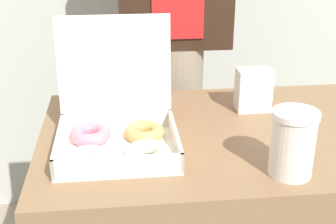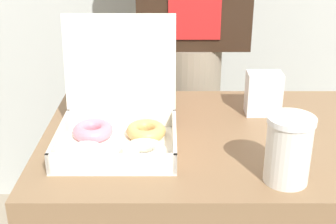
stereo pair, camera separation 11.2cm
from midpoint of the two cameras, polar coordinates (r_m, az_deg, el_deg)
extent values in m
cube|color=white|center=(1.12, -3.44, -4.52)|extent=(0.28, 0.24, 0.01)
cube|color=white|center=(1.12, -10.44, -3.29)|extent=(0.01, 0.24, 0.05)
cube|color=white|center=(1.11, 3.59, -3.33)|extent=(0.01, 0.24, 0.05)
cube|color=white|center=(1.00, -3.84, -6.38)|extent=(0.28, 0.01, 0.05)
cube|color=white|center=(1.21, -3.18, -0.81)|extent=(0.28, 0.01, 0.05)
cube|color=white|center=(1.18, -3.29, 5.95)|extent=(0.28, 0.03, 0.24)
torus|color=white|center=(1.07, -7.19, -5.10)|extent=(0.13, 0.13, 0.03)
torus|color=pink|center=(1.17, -6.57, -2.35)|extent=(0.11, 0.11, 0.03)
torus|color=silver|center=(1.06, -0.04, -5.05)|extent=(0.15, 0.15, 0.03)
torus|color=tan|center=(1.16, -0.05, -2.39)|extent=(0.13, 0.13, 0.03)
cylinder|color=silver|center=(1.01, 17.44, -4.78)|extent=(0.09, 0.09, 0.13)
cylinder|color=white|center=(0.98, 17.95, -0.99)|extent=(0.10, 0.10, 0.01)
cube|color=silver|center=(1.33, 13.84, 2.17)|extent=(0.10, 0.06, 0.12)
cylinder|color=gray|center=(1.79, 4.41, -5.31)|extent=(0.21, 0.21, 0.86)
camera|label=1|loc=(0.06, -87.14, 1.25)|focal=50.00mm
camera|label=2|loc=(0.06, 92.86, -1.25)|focal=50.00mm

